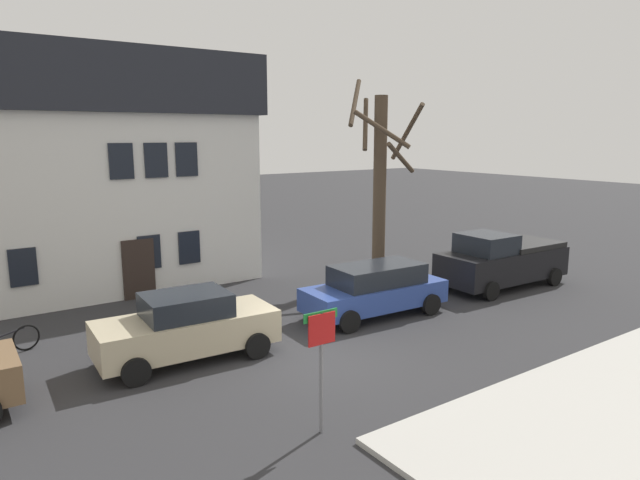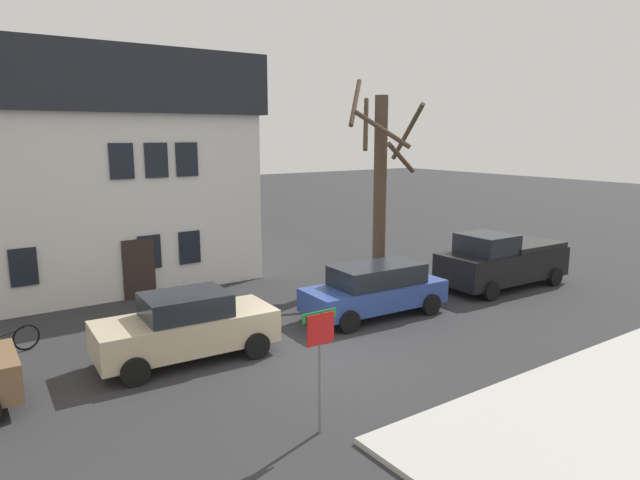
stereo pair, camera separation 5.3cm
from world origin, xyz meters
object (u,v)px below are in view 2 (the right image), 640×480
object	(u,v)px
building_main	(97,167)
car_blue_wagon	(375,289)
street_sign_pole	(320,348)
tree_bare_mid	(380,177)
car_beige_sedan	(186,326)
pickup_truck_black	(502,260)
bicycle_leaning	(5,342)

from	to	relation	value
building_main	car_blue_wagon	bearing A→B (deg)	-61.74
street_sign_pole	tree_bare_mid	bearing A→B (deg)	44.28
tree_bare_mid	street_sign_pole	bearing A→B (deg)	-135.72
car_beige_sedan	car_blue_wagon	world-z (taller)	car_beige_sedan
car_blue_wagon	street_sign_pole	distance (m)	7.44
tree_bare_mid	pickup_truck_black	distance (m)	5.68
tree_bare_mid	car_blue_wagon	bearing A→B (deg)	-131.91
car_beige_sedan	pickup_truck_black	world-z (taller)	pickup_truck_black
building_main	pickup_truck_black	bearing A→B (deg)	-41.91
car_beige_sedan	bicycle_leaning	bearing A→B (deg)	142.61
tree_bare_mid	car_blue_wagon	xyz separation A→B (m)	(-3.62, -4.04, -3.15)
tree_bare_mid	car_blue_wagon	size ratio (longest dim) A/B	1.66
car_beige_sedan	building_main	bearing A→B (deg)	86.73
car_beige_sedan	street_sign_pole	world-z (taller)	street_sign_pole
building_main	street_sign_pole	size ratio (longest dim) A/B	4.34
car_beige_sedan	tree_bare_mid	bearing A→B (deg)	22.03
building_main	pickup_truck_black	distance (m)	16.22
pickup_truck_black	tree_bare_mid	bearing A→B (deg)	121.57
street_sign_pole	bicycle_leaning	bearing A→B (deg)	119.96
bicycle_leaning	building_main	bearing A→B (deg)	59.85
street_sign_pole	bicycle_leaning	world-z (taller)	street_sign_pole
tree_bare_mid	car_beige_sedan	size ratio (longest dim) A/B	1.72
building_main	bicycle_leaning	distance (m)	9.64
pickup_truck_black	bicycle_leaning	size ratio (longest dim) A/B	3.12
building_main	street_sign_pole	xyz separation A→B (m)	(0.12, -15.42, -2.67)
building_main	tree_bare_mid	world-z (taller)	building_main
tree_bare_mid	pickup_truck_black	world-z (taller)	tree_bare_mid
bicycle_leaning	street_sign_pole	bearing A→B (deg)	-60.04
car_blue_wagon	building_main	bearing A→B (deg)	118.26
bicycle_leaning	tree_bare_mid	bearing A→B (deg)	4.56
building_main	pickup_truck_black	xyz separation A→B (m)	(11.80, -10.60, -3.37)
tree_bare_mid	bicycle_leaning	distance (m)	14.20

